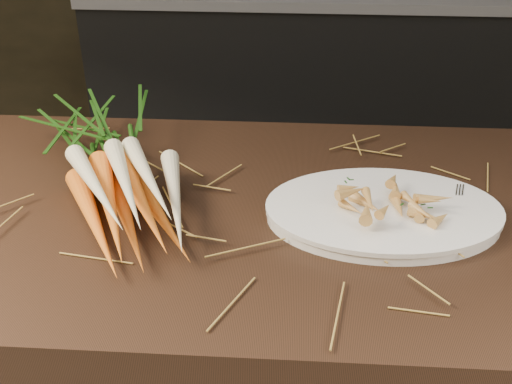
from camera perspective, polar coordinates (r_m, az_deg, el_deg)
main_counter at (r=1.43m, az=-9.46°, el=-16.50°), size 2.40×0.70×0.90m
back_counter at (r=3.01m, az=3.80°, el=10.17°), size 1.82×0.62×0.84m
straw_bedding at (r=1.13m, az=-11.43°, el=-0.62°), size 1.40×0.60×0.02m
root_veg_bunch at (r=1.18m, az=-12.82°, el=2.98°), size 0.39×0.58×0.11m
serving_platter at (r=1.09m, az=11.23°, el=-1.93°), size 0.40×0.27×0.02m
roasted_veg_heap at (r=1.07m, az=11.40°, el=-0.50°), size 0.19×0.14×0.04m
serving_fork at (r=1.10m, az=18.51°, el=-1.94°), size 0.05×0.14×0.00m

